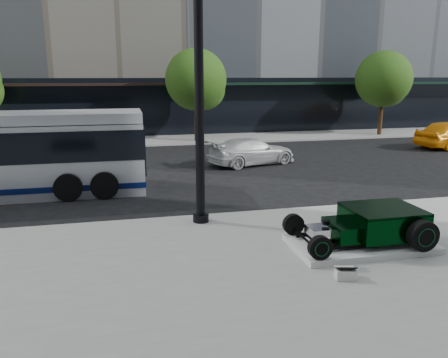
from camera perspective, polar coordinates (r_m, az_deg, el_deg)
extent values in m
plane|color=black|center=(15.37, 0.72, -2.44)|extent=(120.00, 120.00, 0.00)
cube|color=gray|center=(28.87, -5.87, 5.13)|extent=(70.00, 4.00, 0.12)
cube|color=black|center=(31.32, -25.16, 8.16)|extent=(22.00, 0.50, 4.00)
cube|color=black|center=(34.80, 15.60, 9.34)|extent=(24.00, 0.50, 4.00)
cube|color=black|center=(30.66, -25.69, 11.03)|extent=(22.00, 1.60, 0.15)
cube|color=black|center=(34.20, 16.26, 11.93)|extent=(24.00, 1.60, 0.15)
cylinder|color=black|center=(27.86, -3.62, 7.70)|extent=(0.28, 0.28, 2.60)
sphere|color=#1D3C10|center=(27.73, -3.70, 12.84)|extent=(3.80, 3.80, 3.80)
sphere|color=#1D3C10|center=(28.14, -2.55, 11.64)|extent=(2.60, 2.60, 2.60)
cylinder|color=black|center=(32.59, 19.78, 7.78)|extent=(0.28, 0.28, 2.60)
sphere|color=#1D3C10|center=(32.48, 20.13, 12.16)|extent=(3.80, 3.80, 3.80)
sphere|color=#1D3C10|center=(33.06, 20.65, 11.08)|extent=(2.60, 2.60, 2.60)
cube|color=silver|center=(11.27, 17.40, -8.07)|extent=(3.40, 1.80, 0.15)
cube|color=black|center=(10.85, 18.66, -8.02)|extent=(3.00, 0.08, 0.10)
cube|color=black|center=(11.57, 16.35, -6.50)|extent=(3.00, 0.08, 0.10)
cube|color=black|center=(11.38, 19.99, -5.26)|extent=(1.70, 1.45, 0.62)
cube|color=black|center=(11.28, 20.13, -3.67)|extent=(1.70, 1.45, 0.06)
cube|color=black|center=(10.87, 15.03, -6.43)|extent=(0.55, 1.05, 0.38)
cube|color=silver|center=(10.65, 12.37, -6.98)|extent=(0.55, 0.55, 0.34)
cylinder|color=black|center=(10.62, 13.18, -5.53)|extent=(0.18, 0.18, 0.10)
cylinder|color=black|center=(10.55, 10.60, -7.78)|extent=(0.06, 1.55, 0.06)
cylinder|color=black|center=(11.04, 24.53, -6.75)|extent=(0.72, 0.24, 0.72)
cylinder|color=black|center=(10.94, 24.93, -6.96)|extent=(0.37, 0.02, 0.37)
torus|color=#0B3E1D|center=(10.93, 24.97, -6.98)|extent=(0.44, 0.02, 0.44)
cylinder|color=black|center=(12.34, 19.80, -4.23)|extent=(0.72, 0.24, 0.72)
cylinder|color=black|center=(12.44, 19.49, -4.07)|extent=(0.37, 0.02, 0.37)
torus|color=#0B3E1D|center=(12.45, 19.46, -4.05)|extent=(0.44, 0.02, 0.44)
cylinder|color=black|center=(9.86, 12.44, -8.75)|extent=(0.54, 0.16, 0.54)
cylinder|color=black|center=(9.78, 12.65, -8.93)|extent=(0.28, 0.02, 0.28)
torus|color=#0B3E1D|center=(9.77, 12.69, -8.95)|extent=(0.34, 0.02, 0.34)
cylinder|color=black|center=(11.19, 9.04, -5.87)|extent=(0.54, 0.16, 0.54)
cylinder|color=black|center=(11.26, 8.88, -5.73)|extent=(0.28, 0.02, 0.28)
torus|color=#0B3E1D|center=(11.27, 8.86, -5.71)|extent=(0.34, 0.02, 0.34)
cube|color=silver|center=(9.51, 15.56, -11.81)|extent=(0.46, 0.39, 0.22)
cube|color=black|center=(9.46, 15.61, -11.13)|extent=(0.46, 0.37, 0.15)
cylinder|color=black|center=(11.90, -3.29, 13.63)|extent=(0.25, 0.25, 8.26)
cylinder|color=black|center=(12.55, -3.04, -5.09)|extent=(0.45, 0.45, 0.21)
cube|color=black|center=(16.70, -10.49, 4.07)|extent=(0.06, 2.30, 1.70)
cylinder|color=black|center=(15.75, -19.69, -1.04)|extent=(0.96, 0.28, 0.96)
cylinder|color=black|center=(18.27, -18.80, 0.95)|extent=(0.96, 0.28, 0.96)
cylinder|color=black|center=(15.65, -15.33, -0.82)|extent=(0.96, 0.28, 0.96)
cylinder|color=black|center=(18.18, -15.05, 1.15)|extent=(0.96, 0.28, 0.96)
imported|color=silver|center=(21.00, 3.67, 3.63)|extent=(4.67, 2.90, 1.26)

